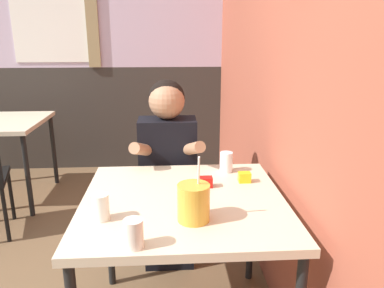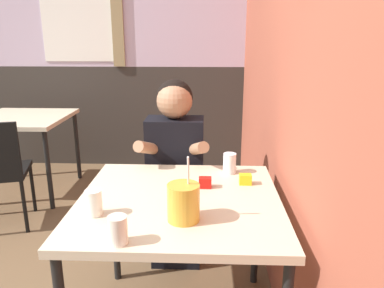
% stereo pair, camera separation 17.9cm
% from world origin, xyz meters
% --- Properties ---
extents(brick_wall_right, '(0.08, 4.78, 2.70)m').
position_xyz_m(brick_wall_right, '(1.45, 1.39, 1.35)').
color(brick_wall_right, '#9E4C38').
rests_on(brick_wall_right, ground_plane).
extents(back_wall, '(5.84, 0.09, 2.70)m').
position_xyz_m(back_wall, '(-0.01, 2.81, 1.36)').
color(back_wall, silver).
rests_on(back_wall, ground_plane).
extents(main_table, '(0.90, 0.89, 0.72)m').
position_xyz_m(main_table, '(0.91, 0.30, 0.66)').
color(main_table, beige).
rests_on(main_table, ground_plane).
extents(background_table, '(0.78, 0.79, 0.72)m').
position_xyz_m(background_table, '(-0.63, 1.98, 0.65)').
color(background_table, beige).
rests_on(background_table, ground_plane).
extents(person_seated, '(0.42, 0.41, 1.18)m').
position_xyz_m(person_seated, '(0.84, 0.91, 0.63)').
color(person_seated, black).
rests_on(person_seated, ground_plane).
extents(cocktail_pitcher, '(0.13, 0.13, 0.27)m').
position_xyz_m(cocktail_pitcher, '(0.94, 0.10, 0.80)').
color(cocktail_pitcher, gold).
rests_on(cocktail_pitcher, main_table).
extents(glass_near_pitcher, '(0.07, 0.07, 0.11)m').
position_xyz_m(glass_near_pitcher, '(1.15, 0.63, 0.78)').
color(glass_near_pitcher, silver).
rests_on(glass_near_pitcher, main_table).
extents(glass_center, '(0.07, 0.07, 0.11)m').
position_xyz_m(glass_center, '(0.58, 0.13, 0.78)').
color(glass_center, silver).
rests_on(glass_center, main_table).
extents(glass_far_side, '(0.07, 0.07, 0.10)m').
position_xyz_m(glass_far_side, '(0.72, -0.08, 0.77)').
color(glass_far_side, silver).
rests_on(glass_far_side, main_table).
extents(condiment_ketchup, '(0.06, 0.04, 0.05)m').
position_xyz_m(condiment_ketchup, '(1.03, 0.43, 0.75)').
color(condiment_ketchup, '#B7140F').
rests_on(condiment_ketchup, main_table).
extents(condiment_mustard, '(0.06, 0.04, 0.05)m').
position_xyz_m(condiment_mustard, '(1.22, 0.48, 0.75)').
color(condiment_mustard, yellow).
rests_on(condiment_mustard, main_table).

